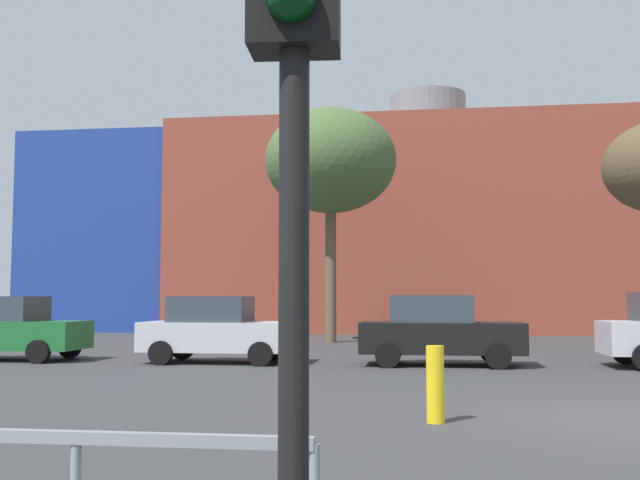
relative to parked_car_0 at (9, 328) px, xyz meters
The scene contains 8 objects.
ground_plane 16.20m from the parked_car_0, 30.03° to the right, with size 200.00×200.00×0.00m, color #38383A.
building_backdrop 23.96m from the parked_car_0, 60.85° to the left, with size 41.68×10.01×12.44m.
parked_car_0 is the anchor object (origin of this frame).
parked_car_1 5.82m from the parked_car_0, ahead, with size 3.97×1.95×1.72m.
parked_car_2 11.51m from the parked_car_0, ahead, with size 4.03×1.98×1.75m.
traffic_light_near_left 19.52m from the parked_car_0, 56.79° to the right, with size 0.38×0.37×3.54m.
bare_tree_0 13.57m from the parked_car_0, 50.95° to the left, with size 5.08×5.08×9.02m.
bollard_yellow_2 14.31m from the parked_car_0, 37.88° to the right, with size 0.24×0.24×1.03m, color yellow.
Camera 1 is at (-2.86, -11.01, 1.66)m, focal length 42.17 mm.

